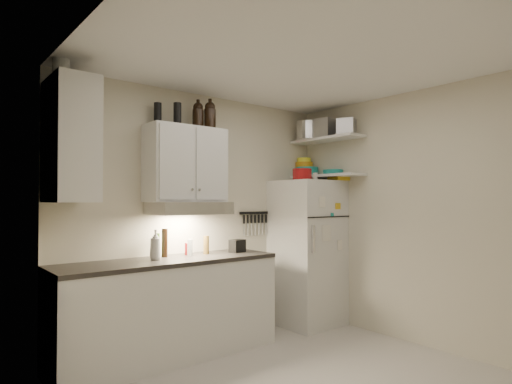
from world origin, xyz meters
TOP-DOWN VIEW (x-y plane):
  - ceiling at (0.00, 0.00)m, footprint 3.20×3.00m
  - back_wall at (0.00, 1.51)m, footprint 3.20×0.02m
  - left_wall at (-1.61, 0.00)m, footprint 0.02×3.00m
  - right_wall at (1.61, 0.00)m, footprint 0.02×3.00m
  - base_cabinet at (-0.55, 1.20)m, footprint 2.10×0.60m
  - countertop at (-0.55, 1.20)m, footprint 2.10×0.62m
  - upper_cabinet at (-0.30, 1.33)m, footprint 0.80×0.33m
  - side_cabinet at (-1.44, 1.20)m, footprint 0.33×0.55m
  - range_hood at (-0.30, 1.27)m, footprint 0.76×0.46m
  - fridge at (1.25, 1.16)m, footprint 0.70×0.68m
  - shelf_hi at (1.45, 1.02)m, footprint 0.30×0.95m
  - shelf_lo at (1.45, 1.02)m, footprint 0.30×0.95m
  - knife_strip at (0.70, 1.49)m, footprint 0.42×0.02m
  - dutch_oven at (1.03, 1.03)m, footprint 0.26×0.26m
  - book_stack at (1.53, 0.91)m, footprint 0.23×0.26m
  - spice_jar at (1.30, 1.08)m, footprint 0.06×0.06m
  - stock_pot at (1.37, 1.25)m, footprint 0.38×0.38m
  - tin_a at (1.42, 1.02)m, footprint 0.25×0.24m
  - tin_b at (1.50, 0.76)m, footprint 0.26×0.26m
  - bowl_teal at (1.46, 1.37)m, footprint 0.28×0.28m
  - bowl_orange at (1.48, 1.44)m, footprint 0.22×0.22m
  - bowl_yellow at (1.48, 1.44)m, footprint 0.17×0.17m
  - plates at (1.51, 0.98)m, footprint 0.29×0.29m
  - growler_a at (-0.17, 1.32)m, footprint 0.14×0.14m
  - growler_b at (-0.06, 1.26)m, footprint 0.14×0.14m
  - thermos_a at (-0.41, 1.31)m, footprint 0.10×0.10m
  - thermos_b at (-0.58, 1.40)m, footprint 0.07×0.07m
  - side_jar at (-1.51, 1.22)m, footprint 0.17×0.17m
  - soap_bottle at (-0.68, 1.22)m, footprint 0.15×0.15m
  - pepper_mill at (-0.09, 1.29)m, footprint 0.07×0.07m
  - oil_bottle at (-0.61, 1.33)m, footprint 0.05×0.05m
  - vinegar_bottle at (-0.53, 1.34)m, footprint 0.07×0.07m
  - clear_bottle at (-0.28, 1.28)m, footprint 0.07×0.07m
  - red_jar at (-0.27, 1.34)m, footprint 0.07×0.07m
  - caddy at (0.25, 1.21)m, footprint 0.17×0.13m

SIDE VIEW (x-z plane):
  - base_cabinet at x=-0.55m, z-range 0.00..0.88m
  - fridge at x=1.25m, z-range 0.00..1.70m
  - countertop at x=-0.55m, z-range 0.88..0.92m
  - red_jar at x=-0.27m, z-range 0.92..1.04m
  - caddy at x=0.25m, z-range 0.92..1.05m
  - clear_bottle at x=-0.28m, z-range 0.92..1.08m
  - pepper_mill at x=-0.09m, z-range 0.92..1.10m
  - oil_bottle at x=-0.61m, z-range 0.92..1.15m
  - vinegar_bottle at x=-0.53m, z-range 0.92..1.19m
  - soap_bottle at x=-0.68m, z-range 0.92..1.23m
  - back_wall at x=0.00m, z-range 0.00..2.60m
  - left_wall at x=-1.61m, z-range 0.00..2.60m
  - right_wall at x=1.61m, z-range 0.00..2.60m
  - knife_strip at x=0.70m, z-range 1.31..1.33m
  - range_hood at x=-0.30m, z-range 1.33..1.45m
  - book_stack at x=1.53m, z-range 1.70..1.77m
  - spice_jar at x=1.30m, z-range 1.70..1.79m
  - shelf_lo at x=1.45m, z-range 1.75..1.77m
  - dutch_oven at x=1.03m, z-range 1.70..1.83m
  - plates at x=1.51m, z-range 1.77..1.83m
  - upper_cabinet at x=-0.30m, z-range 1.45..2.20m
  - bowl_teal at x=1.46m, z-range 1.77..1.89m
  - bowl_orange at x=1.48m, z-range 1.89..1.95m
  - side_cabinet at x=-1.44m, z-range 1.45..2.45m
  - bowl_yellow at x=1.48m, z-range 1.95..2.01m
  - shelf_hi at x=1.45m, z-range 2.19..2.22m
  - thermos_b at x=-0.58m, z-range 2.20..2.41m
  - thermos_a at x=-0.41m, z-range 2.20..2.42m
  - tin_b at x=1.50m, z-range 2.21..2.41m
  - stock_pot at x=1.37m, z-range 2.21..2.43m
  - tin_a at x=1.42m, z-range 2.21..2.44m
  - growler_a at x=-0.17m, z-range 2.20..2.47m
  - growler_b at x=-0.06m, z-range 2.20..2.48m
  - side_jar at x=-1.51m, z-range 2.45..2.63m
  - ceiling at x=0.00m, z-range 2.60..2.62m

